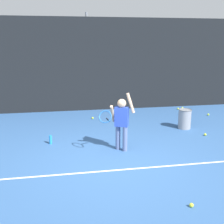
{
  "coord_description": "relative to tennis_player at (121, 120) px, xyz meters",
  "views": [
    {
      "loc": [
        -0.99,
        -5.41,
        2.45
      ],
      "look_at": [
        0.17,
        0.93,
        0.85
      ],
      "focal_mm": 45.81,
      "sensor_mm": 36.0,
      "label": 1
    }
  ],
  "objects": [
    {
      "name": "ground_plane",
      "position": [
        -0.33,
        -0.66,
        -0.73
      ],
      "size": [
        20.0,
        20.0,
        0.0
      ],
      "primitive_type": "plane",
      "color": "#335B93"
    },
    {
      "name": "court_line_baseline",
      "position": [
        -0.33,
        -1.02,
        -0.72
      ],
      "size": [
        9.0,
        0.05,
        0.0
      ],
      "primitive_type": "cube",
      "color": "white",
      "rests_on": "ground"
    },
    {
      "name": "back_fence_windscreen",
      "position": [
        -0.33,
        4.13,
        0.91
      ],
      "size": [
        13.21,
        0.08,
        3.27
      ],
      "primitive_type": "cube",
      "color": "black",
      "rests_on": "ground"
    },
    {
      "name": "fence_post_1",
      "position": [
        -0.33,
        4.19,
        0.98
      ],
      "size": [
        0.09,
        0.09,
        3.42
      ],
      "primitive_type": "cylinder",
      "color": "slate",
      "rests_on": "ground"
    },
    {
      "name": "tennis_player",
      "position": [
        0.0,
        0.0,
        0.0
      ],
      "size": [
        0.87,
        0.55,
        1.35
      ],
      "rotation": [
        0.0,
        0.0,
        -0.44
      ],
      "color": "slate",
      "rests_on": "ground"
    },
    {
      "name": "ball_hopper",
      "position": [
        2.17,
        1.34,
        -0.44
      ],
      "size": [
        0.38,
        0.38,
        0.56
      ],
      "color": "gray",
      "rests_on": "ground"
    },
    {
      "name": "water_bottle",
      "position": [
        -1.61,
        0.72,
        -0.62
      ],
      "size": [
        0.07,
        0.07,
        0.22
      ],
      "primitive_type": "cylinder",
      "color": "#268CD8",
      "rests_on": "ground"
    },
    {
      "name": "tennis_ball_0",
      "position": [
        2.93,
        3.57,
        -0.69
      ],
      "size": [
        0.07,
        0.07,
        0.07
      ],
      "primitive_type": "sphere",
      "color": "#CCE033",
      "rests_on": "ground"
    },
    {
      "name": "tennis_ball_1",
      "position": [
        -0.33,
        2.84,
        -0.69
      ],
      "size": [
        0.07,
        0.07,
        0.07
      ],
      "primitive_type": "sphere",
      "color": "#CCE033",
      "rests_on": "ground"
    },
    {
      "name": "tennis_ball_3",
      "position": [
        0.57,
        -2.49,
        -0.69
      ],
      "size": [
        0.07,
        0.07,
        0.07
      ],
      "primitive_type": "sphere",
      "color": "#CCE033",
      "rests_on": "ground"
    },
    {
      "name": "tennis_ball_4",
      "position": [
        3.59,
        2.57,
        -0.69
      ],
      "size": [
        0.07,
        0.07,
        0.07
      ],
      "primitive_type": "sphere",
      "color": "#CCE033",
      "rests_on": "ground"
    },
    {
      "name": "tennis_ball_5",
      "position": [
        3.15,
        3.67,
        -0.69
      ],
      "size": [
        0.07,
        0.07,
        0.07
      ],
      "primitive_type": "sphere",
      "color": "#CCE033",
      "rests_on": "ground"
    },
    {
      "name": "tennis_ball_8",
      "position": [
        2.44,
        0.61,
        -0.69
      ],
      "size": [
        0.07,
        0.07,
        0.07
      ],
      "primitive_type": "sphere",
      "color": "#CCE033",
      "rests_on": "ground"
    }
  ]
}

